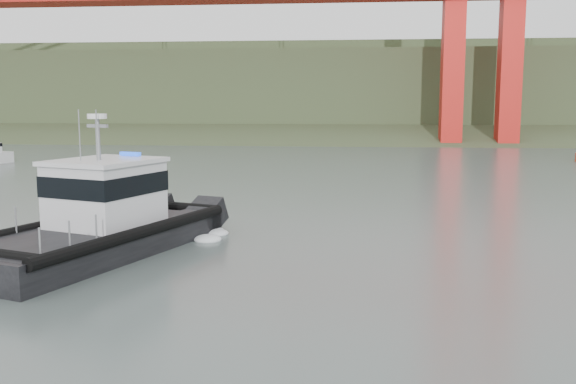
% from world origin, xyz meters
% --- Properties ---
extents(ground, '(400.00, 400.00, 0.00)m').
position_xyz_m(ground, '(0.00, 0.00, 0.00)').
color(ground, '#495754').
rests_on(ground, ground).
extents(headlands, '(500.00, 105.36, 27.12)m').
position_xyz_m(headlands, '(0.00, 125.50, 7.05)').
color(headlands, '#374A2A').
rests_on(headlands, ground).
extents(patrol_boat, '(8.36, 13.29, 6.06)m').
position_xyz_m(patrol_boat, '(-6.51, 5.14, 1.52)').
color(patrol_boat, black).
rests_on(patrol_boat, ground).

